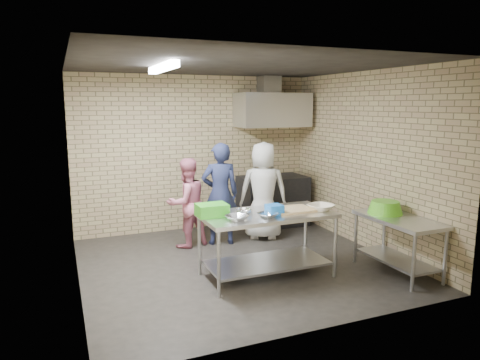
# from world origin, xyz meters

# --- Properties ---
(floor) EXTENTS (4.20, 4.20, 0.00)m
(floor) POSITION_xyz_m (0.00, 0.00, 0.00)
(floor) COLOR black
(floor) RESTS_ON ground
(ceiling) EXTENTS (4.20, 4.20, 0.00)m
(ceiling) POSITION_xyz_m (0.00, 0.00, 2.70)
(ceiling) COLOR black
(ceiling) RESTS_ON ground
(back_wall) EXTENTS (4.20, 0.06, 2.70)m
(back_wall) POSITION_xyz_m (0.00, 2.00, 1.35)
(back_wall) COLOR tan
(back_wall) RESTS_ON ground
(front_wall) EXTENTS (4.20, 0.06, 2.70)m
(front_wall) POSITION_xyz_m (0.00, -2.00, 1.35)
(front_wall) COLOR tan
(front_wall) RESTS_ON ground
(left_wall) EXTENTS (0.06, 4.00, 2.70)m
(left_wall) POSITION_xyz_m (-2.10, 0.00, 1.35)
(left_wall) COLOR tan
(left_wall) RESTS_ON ground
(right_wall) EXTENTS (0.06, 4.00, 2.70)m
(right_wall) POSITION_xyz_m (2.10, 0.00, 1.35)
(right_wall) COLOR tan
(right_wall) RESTS_ON ground
(prep_table) EXTENTS (1.68, 0.84, 0.84)m
(prep_table) POSITION_xyz_m (0.17, -0.54, 0.42)
(prep_table) COLOR silver
(prep_table) RESTS_ON floor
(side_counter) EXTENTS (0.60, 1.20, 0.75)m
(side_counter) POSITION_xyz_m (1.80, -1.10, 0.38)
(side_counter) COLOR silver
(side_counter) RESTS_ON floor
(stove) EXTENTS (1.20, 0.70, 0.90)m
(stove) POSITION_xyz_m (1.35, 1.65, 0.45)
(stove) COLOR black
(stove) RESTS_ON floor
(range_hood) EXTENTS (1.30, 0.60, 0.60)m
(range_hood) POSITION_xyz_m (1.35, 1.70, 2.10)
(range_hood) COLOR silver
(range_hood) RESTS_ON back_wall
(hood_duct) EXTENTS (0.35, 0.30, 0.30)m
(hood_duct) POSITION_xyz_m (1.35, 1.85, 2.55)
(hood_duct) COLOR #A5A8AD
(hood_duct) RESTS_ON back_wall
(wall_shelf) EXTENTS (0.80, 0.20, 0.04)m
(wall_shelf) POSITION_xyz_m (1.65, 1.89, 1.92)
(wall_shelf) COLOR #3F2B19
(wall_shelf) RESTS_ON back_wall
(fluorescent_fixture) EXTENTS (0.10, 1.25, 0.08)m
(fluorescent_fixture) POSITION_xyz_m (-1.00, 0.00, 2.64)
(fluorescent_fixture) COLOR white
(fluorescent_fixture) RESTS_ON ceiling
(green_crate) EXTENTS (0.37, 0.28, 0.15)m
(green_crate) POSITION_xyz_m (-0.53, -0.42, 0.92)
(green_crate) COLOR #2A921B
(green_crate) RESTS_ON prep_table
(blue_tub) EXTENTS (0.19, 0.19, 0.12)m
(blue_tub) POSITION_xyz_m (0.22, -0.64, 0.90)
(blue_tub) COLOR blue
(blue_tub) RESTS_ON prep_table
(cutting_board) EXTENTS (0.51, 0.39, 0.03)m
(cutting_board) POSITION_xyz_m (0.52, -0.56, 0.86)
(cutting_board) COLOR tan
(cutting_board) RESTS_ON prep_table
(mixing_bowl_a) EXTENTS (0.33, 0.33, 0.06)m
(mixing_bowl_a) POSITION_xyz_m (-0.33, -0.74, 0.87)
(mixing_bowl_a) COLOR silver
(mixing_bowl_a) RESTS_ON prep_table
(mixing_bowl_b) EXTENTS (0.25, 0.25, 0.06)m
(mixing_bowl_b) POSITION_xyz_m (-0.13, -0.49, 0.87)
(mixing_bowl_b) COLOR silver
(mixing_bowl_b) RESTS_ON prep_table
(mixing_bowl_c) EXTENTS (0.30, 0.30, 0.06)m
(mixing_bowl_c) POSITION_xyz_m (0.07, -0.76, 0.87)
(mixing_bowl_c) COLOR #AEB0B5
(mixing_bowl_c) RESTS_ON prep_table
(ceramic_bowl) EXTENTS (0.41, 0.41, 0.08)m
(ceramic_bowl) POSITION_xyz_m (0.87, -0.69, 0.88)
(ceramic_bowl) COLOR beige
(ceramic_bowl) RESTS_ON prep_table
(green_basin) EXTENTS (0.46, 0.46, 0.17)m
(green_basin) POSITION_xyz_m (1.78, -0.85, 0.83)
(green_basin) COLOR #59C626
(green_basin) RESTS_ON side_counter
(bottle_green) EXTENTS (0.06, 0.06, 0.15)m
(bottle_green) POSITION_xyz_m (1.80, 1.89, 2.02)
(bottle_green) COLOR green
(bottle_green) RESTS_ON wall_shelf
(man_navy) EXTENTS (0.65, 0.49, 1.62)m
(man_navy) POSITION_xyz_m (0.07, 0.96, 0.81)
(man_navy) COLOR #161A37
(man_navy) RESTS_ON floor
(woman_pink) EXTENTS (0.80, 0.70, 1.39)m
(woman_pink) POSITION_xyz_m (-0.45, 1.04, 0.69)
(woman_pink) COLOR #BF657C
(woman_pink) RESTS_ON floor
(woman_white) EXTENTS (0.92, 0.77, 1.61)m
(woman_white) POSITION_xyz_m (0.83, 0.97, 0.80)
(woman_white) COLOR silver
(woman_white) RESTS_ON floor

